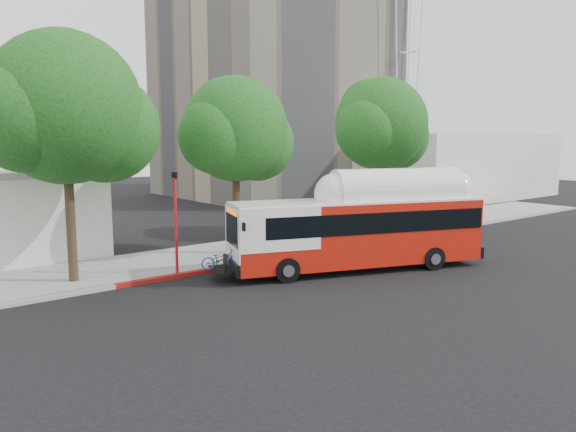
{
  "coord_description": "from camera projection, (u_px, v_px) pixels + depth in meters",
  "views": [
    {
      "loc": [
        -15.88,
        -16.51,
        5.76
      ],
      "look_at": [
        -0.2,
        3.0,
        2.21
      ],
      "focal_mm": 35.0,
      "sensor_mm": 36.0,
      "label": 1
    }
  ],
  "objects": [
    {
      "name": "street_tree_mid",
      "position": [
        242.0,
        133.0,
        26.88
      ],
      "size": [
        5.75,
        5.0,
        8.62
      ],
      "color": "#2D2116",
      "rests_on": "ground"
    },
    {
      "name": "red_curb_segment",
      "position": [
        225.0,
        267.0,
        24.54
      ],
      "size": [
        10.0,
        0.32,
        0.16
      ],
      "primitive_type": "cube",
      "color": "maroon",
      "rests_on": "ground"
    },
    {
      "name": "signal_pole",
      "position": [
        176.0,
        223.0,
        23.05
      ],
      "size": [
        0.12,
        0.41,
        4.33
      ],
      "color": "red",
      "rests_on": "ground"
    },
    {
      "name": "horizon_block",
      "position": [
        448.0,
        165.0,
        53.93
      ],
      "size": [
        20.0,
        12.0,
        6.0
      ],
      "primitive_type": "cube",
      "color": "silver",
      "rests_on": "ground"
    },
    {
      "name": "street_tree_right",
      "position": [
        385.0,
        128.0,
        32.9
      ],
      "size": [
        6.21,
        5.4,
        9.18
      ],
      "color": "#2D2116",
      "rests_on": "ground"
    },
    {
      "name": "apartment_tower",
      "position": [
        273.0,
        12.0,
        53.7
      ],
      "size": [
        18.0,
        18.0,
        37.0
      ],
      "color": "gray",
      "rests_on": "ground"
    },
    {
      "name": "ground",
      "position": [
        337.0,
        276.0,
        23.4
      ],
      "size": [
        120.0,
        120.0,
        0.0
      ],
      "primitive_type": "plane",
      "color": "black",
      "rests_on": "ground"
    },
    {
      "name": "street_tree_left",
      "position": [
        77.0,
        114.0,
        21.47
      ],
      "size": [
        6.67,
        5.8,
        9.74
      ],
      "color": "#2D2116",
      "rests_on": "ground"
    },
    {
      "name": "curb_strip",
      "position": [
        279.0,
        258.0,
        26.4
      ],
      "size": [
        60.0,
        0.3,
        0.15
      ],
      "primitive_type": "cube",
      "color": "gray",
      "rests_on": "ground"
    },
    {
      "name": "transit_bus",
      "position": [
        359.0,
        232.0,
        24.28
      ],
      "size": [
        11.9,
        6.02,
        3.52
      ],
      "rotation": [
        0.0,
        0.0,
        -0.35
      ],
      "color": "#B3180C",
      "rests_on": "ground"
    },
    {
      "name": "sidewalk",
      "position": [
        248.0,
        250.0,
        28.41
      ],
      "size": [
        60.0,
        5.0,
        0.15
      ],
      "primitive_type": "cube",
      "color": "gray",
      "rests_on": "ground"
    }
  ]
}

